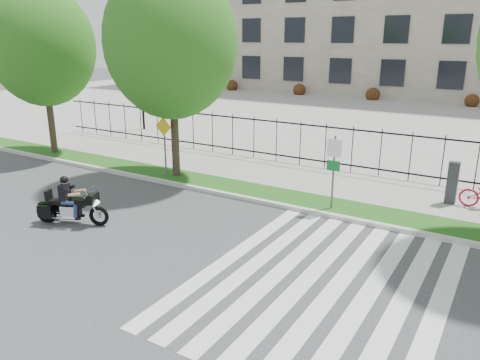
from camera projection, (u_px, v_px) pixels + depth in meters
The scene contains 13 objects.
ground at pixel (170, 239), 13.86m from camera, with size 120.00×120.00×0.00m, color #393A3C.
curb at pixel (241, 198), 17.18m from camera, with size 60.00×0.20×0.15m, color #BCB8B1.
grass_verge at pixel (253, 191), 17.87m from camera, with size 60.00×1.50×0.15m, color #225615.
sidewalk at pixel (282, 175), 19.91m from camera, with size 60.00×3.50×0.15m, color gray.
plaza at pixel (389, 117), 34.23m from camera, with size 80.00×34.00×0.10m, color gray.
crosswalk_stripes at pixel (323, 281), 11.45m from camera, with size 5.70×8.00×0.01m, color silver, non-canonical shape.
iron_fence at pixel (300, 143), 21.02m from camera, with size 30.00×0.06×2.00m, color black, non-canonical shape.
lamp_post_left at pixel (141, 79), 28.67m from camera, with size 1.06×0.70×4.25m.
street_tree_0 at pixel (42, 46), 22.08m from camera, with size 4.93×4.93×7.98m.
street_tree_1 at pixel (171, 42), 18.11m from camera, with size 5.21×5.21×8.38m.
sign_pole_regulatory at pixel (334, 163), 15.44m from camera, with size 0.50×0.09×2.50m.
sign_pole_warning at pixel (164, 139), 19.06m from camera, with size 0.78×0.09×2.49m.
motorcycle_rider at pixel (71, 205), 14.80m from camera, with size 2.35×1.26×1.91m.
Camera 1 is at (8.41, -9.77, 5.76)m, focal length 35.00 mm.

